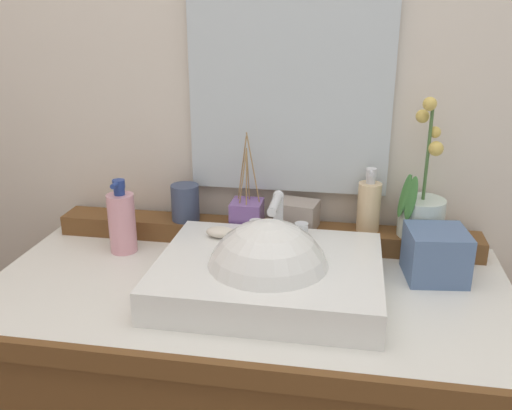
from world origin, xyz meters
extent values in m
cube|color=beige|center=(0.00, 0.40, 1.36)|extent=(2.73, 0.20, 2.72)
cube|color=silver|center=(0.00, 0.00, 0.87)|extent=(1.16, 0.59, 0.04)
cube|color=brown|center=(0.00, -0.30, 0.87)|extent=(1.16, 0.02, 0.04)
cube|color=brown|center=(0.00, 0.24, 0.91)|extent=(1.09, 0.09, 0.05)
cube|color=white|center=(0.05, -0.02, 0.92)|extent=(0.48, 0.38, 0.07)
sphere|color=white|center=(0.05, -0.04, 0.92)|extent=(0.27, 0.27, 0.27)
cylinder|color=silver|center=(0.05, 0.12, 1.01)|extent=(0.02, 0.02, 0.10)
cylinder|color=silver|center=(0.05, 0.06, 1.06)|extent=(0.02, 0.11, 0.02)
sphere|color=silver|center=(0.05, 0.12, 1.06)|extent=(0.03, 0.03, 0.03)
cylinder|color=silver|center=(0.00, 0.12, 0.98)|extent=(0.03, 0.03, 0.04)
cylinder|color=silver|center=(0.11, 0.12, 0.98)|extent=(0.03, 0.03, 0.04)
ellipsoid|color=beige|center=(-0.08, 0.09, 0.97)|extent=(0.07, 0.04, 0.02)
cylinder|color=silver|center=(0.39, 0.23, 0.98)|extent=(0.11, 0.11, 0.09)
cylinder|color=tan|center=(0.39, 0.23, 1.02)|extent=(0.10, 0.10, 0.01)
cylinder|color=#476B38|center=(0.39, 0.23, 1.15)|extent=(0.01, 0.01, 0.23)
ellipsoid|color=#387033|center=(0.34, 0.21, 1.04)|extent=(0.04, 0.04, 0.11)
ellipsoid|color=#387033|center=(0.35, 0.25, 1.04)|extent=(0.03, 0.04, 0.08)
ellipsoid|color=#387033|center=(0.36, 0.19, 1.04)|extent=(0.04, 0.04, 0.11)
sphere|color=#D1B152|center=(0.41, 0.23, 1.16)|extent=(0.03, 0.03, 0.03)
sphere|color=#D1B152|center=(0.40, 0.24, 1.19)|extent=(0.03, 0.03, 0.03)
sphere|color=#D1B152|center=(0.37, 0.25, 1.23)|extent=(0.03, 0.03, 0.03)
sphere|color=#D1B152|center=(0.38, 0.21, 1.26)|extent=(0.03, 0.03, 0.03)
cylinder|color=beige|center=(0.26, 0.25, 1.00)|extent=(0.06, 0.06, 0.12)
cylinder|color=silver|center=(0.26, 0.25, 1.07)|extent=(0.02, 0.02, 0.02)
cylinder|color=silver|center=(0.26, 0.25, 1.09)|extent=(0.03, 0.03, 0.02)
cylinder|color=silver|center=(0.26, 0.23, 1.09)|extent=(0.01, 0.03, 0.01)
cylinder|color=#39435E|center=(-0.21, 0.23, 0.98)|extent=(0.07, 0.07, 0.10)
cube|color=#7A559B|center=(-0.04, 0.22, 0.97)|extent=(0.08, 0.08, 0.07)
cylinder|color=#9E7A4C|center=(-0.03, 0.22, 1.09)|extent=(0.04, 0.01, 0.19)
cylinder|color=#9E7A4C|center=(-0.04, 0.23, 1.06)|extent=(0.01, 0.02, 0.14)
cylinder|color=#9E7A4C|center=(-0.06, 0.23, 1.08)|extent=(0.03, 0.02, 0.18)
cylinder|color=#9E7A4C|center=(-0.05, 0.21, 1.07)|extent=(0.02, 0.02, 0.15)
cylinder|color=#9E7A4C|center=(-0.04, 0.21, 1.06)|extent=(0.01, 0.03, 0.14)
cube|color=gray|center=(0.09, 0.23, 0.97)|extent=(0.11, 0.09, 0.07)
cylinder|color=pink|center=(-0.34, 0.12, 0.96)|extent=(0.07, 0.07, 0.15)
cylinder|color=navy|center=(-0.34, 0.12, 1.04)|extent=(0.03, 0.03, 0.02)
cylinder|color=navy|center=(-0.34, 0.12, 1.06)|extent=(0.03, 0.03, 0.02)
cylinder|color=navy|center=(-0.34, 0.11, 1.07)|extent=(0.01, 0.04, 0.01)
cube|color=slate|center=(0.41, 0.11, 0.94)|extent=(0.14, 0.14, 0.12)
cube|color=silver|center=(0.05, 0.29, 1.29)|extent=(0.50, 0.02, 0.55)
camera|label=1|loc=(0.21, -1.10, 1.48)|focal=39.38mm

